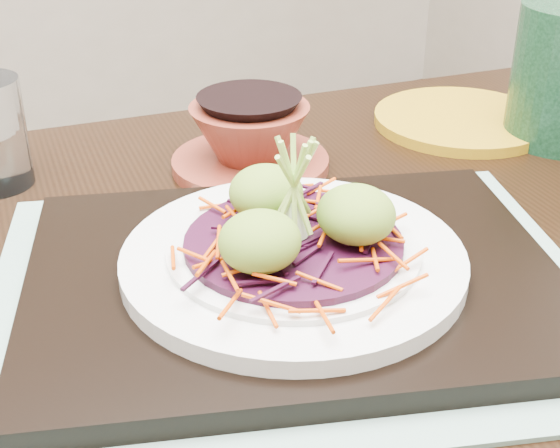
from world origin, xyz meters
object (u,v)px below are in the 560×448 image
dining_table (241,392)px  white_plate (293,258)px  yellow_plate (461,120)px  terracotta_bowl_set (250,141)px  serving_tray (293,277)px

dining_table → white_plate: bearing=-20.0°
dining_table → yellow_plate: size_ratio=6.52×
white_plate → terracotta_bowl_set: (0.08, 0.22, -0.00)m
yellow_plate → terracotta_bowl_set: bearing=177.1°
serving_tray → terracotta_bowl_set: bearing=91.4°
dining_table → terracotta_bowl_set: size_ratio=6.53×
terracotta_bowl_set → yellow_plate: size_ratio=1.00×
serving_tray → terracotta_bowl_set: (0.08, 0.22, 0.02)m
serving_tray → yellow_plate: 0.40m
dining_table → white_plate: (0.04, -0.02, 0.13)m
dining_table → yellow_plate: bearing=34.2°
white_plate → terracotta_bowl_set: bearing=70.3°
serving_tray → yellow_plate: bearing=51.5°
dining_table → serving_tray: (0.04, -0.02, 0.11)m
terracotta_bowl_set → serving_tray: bearing=-109.7°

